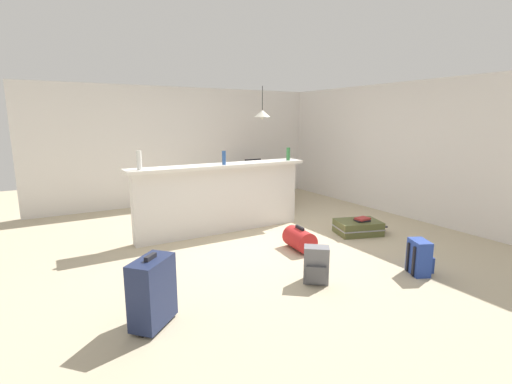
{
  "coord_description": "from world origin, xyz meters",
  "views": [
    {
      "loc": [
        -2.86,
        -4.85,
        1.82
      ],
      "look_at": [
        0.17,
        0.36,
        0.63
      ],
      "focal_mm": 25.97,
      "sensor_mm": 36.0,
      "label": 1
    }
  ],
  "objects_px": {
    "dining_table": "(264,174)",
    "dining_chair_far_side": "(251,176)",
    "bottle_white": "(139,160)",
    "dining_chair_near_partition": "(275,184)",
    "bottle_blue": "(224,158)",
    "duffel_bag_red": "(300,239)",
    "backpack_blue": "(420,258)",
    "bottle_green": "(288,154)",
    "suitcase_upright_navy": "(152,291)",
    "book_stack": "(362,219)",
    "pendant_lamp": "(262,114)",
    "suitcase_flat_olive": "(358,227)",
    "backpack_grey": "(316,265)"
  },
  "relations": [
    {
      "from": "bottle_blue",
      "to": "bottle_white",
      "type": "bearing_deg",
      "value": 177.94
    },
    {
      "from": "bottle_green",
      "to": "pendant_lamp",
      "type": "relative_size",
      "value": 0.33
    },
    {
      "from": "pendant_lamp",
      "to": "duffel_bag_red",
      "type": "bearing_deg",
      "value": -110.68
    },
    {
      "from": "duffel_bag_red",
      "to": "backpack_blue",
      "type": "xyz_separation_m",
      "value": [
        0.73,
        -1.4,
        0.05
      ]
    },
    {
      "from": "suitcase_upright_navy",
      "to": "suitcase_flat_olive",
      "type": "bearing_deg",
      "value": 16.4
    },
    {
      "from": "bottle_white",
      "to": "suitcase_upright_navy",
      "type": "bearing_deg",
      "value": -101.49
    },
    {
      "from": "bottle_blue",
      "to": "book_stack",
      "type": "distance_m",
      "value": 2.41
    },
    {
      "from": "dining_chair_near_partition",
      "to": "duffel_bag_red",
      "type": "xyz_separation_m",
      "value": [
        -1.08,
        -2.29,
        -0.36
      ]
    },
    {
      "from": "dining_chair_far_side",
      "to": "pendant_lamp",
      "type": "xyz_separation_m",
      "value": [
        -0.09,
        -0.66,
        1.42
      ]
    },
    {
      "from": "bottle_white",
      "to": "dining_chair_near_partition",
      "type": "bearing_deg",
      "value": 19.14
    },
    {
      "from": "suitcase_upright_navy",
      "to": "book_stack",
      "type": "distance_m",
      "value": 3.75
    },
    {
      "from": "dining_chair_near_partition",
      "to": "dining_table",
      "type": "bearing_deg",
      "value": 84.91
    },
    {
      "from": "bottle_white",
      "to": "dining_chair_near_partition",
      "type": "height_order",
      "value": "bottle_white"
    },
    {
      "from": "dining_chair_near_partition",
      "to": "bottle_white",
      "type": "bearing_deg",
      "value": -160.86
    },
    {
      "from": "bottle_green",
      "to": "dining_chair_far_side",
      "type": "bearing_deg",
      "value": 77.53
    },
    {
      "from": "dining_chair_near_partition",
      "to": "suitcase_flat_olive",
      "type": "height_order",
      "value": "dining_chair_near_partition"
    },
    {
      "from": "bottle_blue",
      "to": "suitcase_upright_navy",
      "type": "height_order",
      "value": "bottle_blue"
    },
    {
      "from": "bottle_blue",
      "to": "pendant_lamp",
      "type": "xyz_separation_m",
      "value": [
        1.62,
        1.53,
        0.71
      ]
    },
    {
      "from": "suitcase_upright_navy",
      "to": "bottle_white",
      "type": "bearing_deg",
      "value": 78.51
    },
    {
      "from": "book_stack",
      "to": "bottle_green",
      "type": "bearing_deg",
      "value": 118.91
    },
    {
      "from": "suitcase_flat_olive",
      "to": "suitcase_upright_navy",
      "type": "relative_size",
      "value": 1.33
    },
    {
      "from": "bottle_green",
      "to": "suitcase_upright_navy",
      "type": "height_order",
      "value": "bottle_green"
    },
    {
      "from": "bottle_green",
      "to": "suitcase_upright_navy",
      "type": "relative_size",
      "value": 0.33
    },
    {
      "from": "duffel_bag_red",
      "to": "suitcase_upright_navy",
      "type": "relative_size",
      "value": 0.76
    },
    {
      "from": "suitcase_flat_olive",
      "to": "suitcase_upright_navy",
      "type": "bearing_deg",
      "value": -163.6
    },
    {
      "from": "dining_chair_near_partition",
      "to": "duffel_bag_red",
      "type": "distance_m",
      "value": 2.55
    },
    {
      "from": "bottle_blue",
      "to": "duffel_bag_red",
      "type": "height_order",
      "value": "bottle_blue"
    },
    {
      "from": "bottle_green",
      "to": "dining_table",
      "type": "distance_m",
      "value": 1.75
    },
    {
      "from": "dining_table",
      "to": "dining_chair_near_partition",
      "type": "bearing_deg",
      "value": -95.09
    },
    {
      "from": "suitcase_flat_olive",
      "to": "bottle_blue",
      "type": "bearing_deg",
      "value": 149.08
    },
    {
      "from": "bottle_white",
      "to": "suitcase_flat_olive",
      "type": "distance_m",
      "value": 3.53
    },
    {
      "from": "bottle_white",
      "to": "bottle_blue",
      "type": "relative_size",
      "value": 1.24
    },
    {
      "from": "bottle_green",
      "to": "suitcase_upright_navy",
      "type": "xyz_separation_m",
      "value": [
        -2.97,
        -2.17,
        -0.9
      ]
    },
    {
      "from": "book_stack",
      "to": "duffel_bag_red",
      "type": "bearing_deg",
      "value": -177.06
    },
    {
      "from": "dining_chair_far_side",
      "to": "backpack_grey",
      "type": "relative_size",
      "value": 2.21
    },
    {
      "from": "bottle_green",
      "to": "dining_chair_far_side",
      "type": "distance_m",
      "value": 2.34
    },
    {
      "from": "duffel_bag_red",
      "to": "suitcase_flat_olive",
      "type": "bearing_deg",
      "value": 5.12
    },
    {
      "from": "dining_table",
      "to": "duffel_bag_red",
      "type": "distance_m",
      "value": 3.07
    },
    {
      "from": "bottle_blue",
      "to": "dining_chair_far_side",
      "type": "height_order",
      "value": "bottle_blue"
    },
    {
      "from": "dining_table",
      "to": "dining_chair_far_side",
      "type": "distance_m",
      "value": 0.61
    },
    {
      "from": "backpack_blue",
      "to": "bottle_white",
      "type": "bearing_deg",
      "value": 134.3
    },
    {
      "from": "dining_table",
      "to": "backpack_blue",
      "type": "relative_size",
      "value": 2.62
    },
    {
      "from": "suitcase_flat_olive",
      "to": "backpack_blue",
      "type": "xyz_separation_m",
      "value": [
        -0.53,
        -1.51,
        0.09
      ]
    },
    {
      "from": "bottle_green",
      "to": "bottle_blue",
      "type": "bearing_deg",
      "value": -179.23
    },
    {
      "from": "bottle_blue",
      "to": "duffel_bag_red",
      "type": "bearing_deg",
      "value": -64.27
    },
    {
      "from": "bottle_green",
      "to": "backpack_grey",
      "type": "distance_m",
      "value": 2.68
    },
    {
      "from": "duffel_bag_red",
      "to": "book_stack",
      "type": "relative_size",
      "value": 2.01
    },
    {
      "from": "suitcase_upright_navy",
      "to": "book_stack",
      "type": "relative_size",
      "value": 2.66
    },
    {
      "from": "suitcase_flat_olive",
      "to": "dining_chair_far_side",
      "type": "bearing_deg",
      "value": 92.22
    },
    {
      "from": "bottle_blue",
      "to": "dining_chair_far_side",
      "type": "distance_m",
      "value": 2.87
    }
  ]
}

